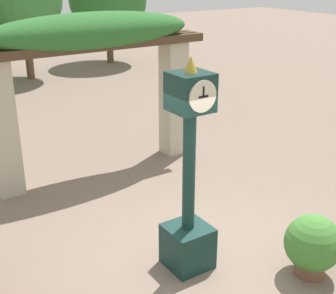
{
  "coord_description": "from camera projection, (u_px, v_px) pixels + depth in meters",
  "views": [
    {
      "loc": [
        -3.66,
        -4.67,
        4.0
      ],
      "look_at": [
        -0.37,
        0.35,
        1.63
      ],
      "focal_mm": 50.0,
      "sensor_mm": 36.0,
      "label": 1
    }
  ],
  "objects": [
    {
      "name": "ground_plane",
      "position": [
        202.0,
        251.0,
        6.97
      ],
      "size": [
        60.0,
        60.0,
        0.0
      ],
      "primitive_type": "plane",
      "color": "#7F6B5B"
    },
    {
      "name": "pedestal_clock",
      "position": [
        189.0,
        190.0,
        6.22
      ],
      "size": [
        0.59,
        0.59,
        2.97
      ],
      "color": "#14332D",
      "rests_on": "ground"
    },
    {
      "name": "pergola",
      "position": [
        93.0,
        53.0,
        8.8
      ],
      "size": [
        4.73,
        1.06,
        3.17
      ],
      "color": "#BCB299",
      "rests_on": "ground"
    },
    {
      "name": "potted_plant_near_left",
      "position": [
        313.0,
        245.0,
        6.3
      ],
      "size": [
        0.77,
        0.77,
        0.88
      ],
      "color": "brown",
      "rests_on": "ground"
    }
  ]
}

